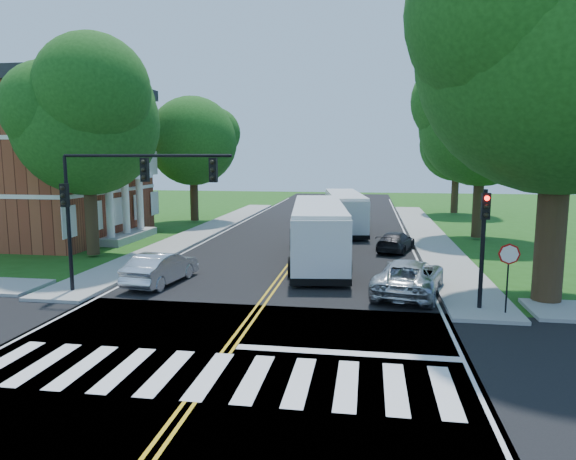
% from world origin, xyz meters
% --- Properties ---
extents(ground, '(140.00, 140.00, 0.00)m').
position_xyz_m(ground, '(0.00, 0.00, 0.00)').
color(ground, '#1E4E13').
rests_on(ground, ground).
extents(road, '(14.00, 96.00, 0.01)m').
position_xyz_m(road, '(0.00, 18.00, 0.01)').
color(road, black).
rests_on(road, ground).
extents(cross_road, '(60.00, 12.00, 0.01)m').
position_xyz_m(cross_road, '(0.00, 0.00, 0.01)').
color(cross_road, black).
rests_on(cross_road, ground).
extents(center_line, '(0.36, 70.00, 0.01)m').
position_xyz_m(center_line, '(0.00, 22.00, 0.01)').
color(center_line, gold).
rests_on(center_line, road).
extents(edge_line_w, '(0.12, 70.00, 0.01)m').
position_xyz_m(edge_line_w, '(-6.80, 22.00, 0.01)').
color(edge_line_w, silver).
rests_on(edge_line_w, road).
extents(edge_line_e, '(0.12, 70.00, 0.01)m').
position_xyz_m(edge_line_e, '(6.80, 22.00, 0.01)').
color(edge_line_e, silver).
rests_on(edge_line_e, road).
extents(crosswalk, '(12.60, 3.00, 0.01)m').
position_xyz_m(crosswalk, '(0.00, -0.50, 0.02)').
color(crosswalk, silver).
rests_on(crosswalk, road).
extents(stop_bar, '(6.60, 0.40, 0.01)m').
position_xyz_m(stop_bar, '(3.50, 1.60, 0.02)').
color(stop_bar, silver).
rests_on(stop_bar, road).
extents(sidewalk_nw, '(2.60, 40.00, 0.15)m').
position_xyz_m(sidewalk_nw, '(-8.30, 25.00, 0.07)').
color(sidewalk_nw, gray).
rests_on(sidewalk_nw, ground).
extents(sidewalk_ne, '(2.60, 40.00, 0.15)m').
position_xyz_m(sidewalk_ne, '(8.30, 25.00, 0.07)').
color(sidewalk_ne, gray).
rests_on(sidewalk_ne, ground).
extents(tree_ne_big, '(10.80, 10.80, 14.91)m').
position_xyz_m(tree_ne_big, '(11.00, 8.00, 9.62)').
color(tree_ne_big, '#332414').
rests_on(tree_ne_big, ground).
extents(tree_west_near, '(8.00, 8.00, 11.40)m').
position_xyz_m(tree_west_near, '(-11.50, 14.00, 7.53)').
color(tree_west_near, '#332414').
rests_on(tree_west_near, ground).
extents(tree_west_far, '(7.60, 7.60, 10.67)m').
position_xyz_m(tree_west_far, '(-11.00, 30.00, 7.00)').
color(tree_west_far, '#332414').
rests_on(tree_west_far, ground).
extents(tree_east_mid, '(8.40, 8.40, 11.93)m').
position_xyz_m(tree_east_mid, '(11.50, 24.00, 7.86)').
color(tree_east_mid, '#332414').
rests_on(tree_east_mid, ground).
extents(tree_east_far, '(7.20, 7.20, 10.34)m').
position_xyz_m(tree_east_far, '(12.50, 40.00, 6.86)').
color(tree_east_far, '#332414').
rests_on(tree_east_far, ground).
extents(signal_nw, '(7.15, 0.46, 5.66)m').
position_xyz_m(signal_nw, '(-5.86, 6.43, 4.38)').
color(signal_nw, black).
rests_on(signal_nw, ground).
extents(signal_ne, '(0.30, 0.46, 4.40)m').
position_xyz_m(signal_ne, '(8.20, 6.44, 2.96)').
color(signal_ne, black).
rests_on(signal_ne, ground).
extents(stop_sign, '(0.76, 0.08, 2.53)m').
position_xyz_m(stop_sign, '(9.00, 5.98, 2.03)').
color(stop_sign, black).
rests_on(stop_sign, ground).
extents(bus_lead, '(4.08, 12.52, 3.18)m').
position_xyz_m(bus_lead, '(1.38, 14.68, 1.69)').
color(bus_lead, silver).
rests_on(bus_lead, road).
extents(bus_follow, '(3.95, 11.45, 2.90)m').
position_xyz_m(bus_follow, '(2.22, 26.94, 1.54)').
color(bus_follow, silver).
rests_on(bus_follow, road).
extents(hatchback, '(2.09, 4.57, 1.45)m').
position_xyz_m(hatchback, '(-5.14, 8.63, 0.74)').
color(hatchback, silver).
rests_on(hatchback, road).
extents(suv, '(3.54, 5.71, 1.47)m').
position_xyz_m(suv, '(5.79, 8.54, 0.75)').
color(suv, silver).
rests_on(suv, road).
extents(dark_sedan, '(2.75, 4.40, 1.19)m').
position_xyz_m(dark_sedan, '(5.72, 18.45, 0.61)').
color(dark_sedan, black).
rests_on(dark_sedan, road).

